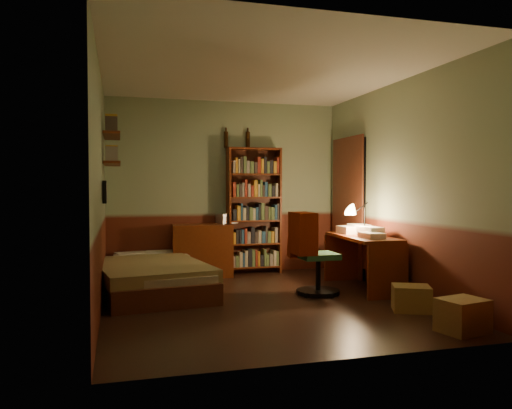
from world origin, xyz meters
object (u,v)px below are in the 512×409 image
object	(u,v)px
cardboard_box_b	(411,298)
mini_stereo	(227,218)
bookshelf	(254,211)
desk_lamp	(365,214)
cardboard_box_a	(463,316)
bed	(150,265)
office_chair	(318,248)
desk	(363,262)
dresser	(202,250)

from	to	relation	value
cardboard_box_b	mini_stereo	bearing A→B (deg)	117.23
bookshelf	desk_lamp	xyz separation A→B (m)	(1.13, -1.38, 0.00)
cardboard_box_a	desk_lamp	bearing A→B (deg)	86.52
bed	cardboard_box_b	size ratio (longest dim) A/B	5.75
mini_stereo	cardboard_box_b	xyz separation A→B (m)	(1.40, -2.72, -0.70)
mini_stereo	desk_lamp	bearing A→B (deg)	-63.83
bed	cardboard_box_b	bearing A→B (deg)	-41.35
office_chair	cardboard_box_b	world-z (taller)	office_chair
desk	desk_lamp	distance (m)	0.63
dresser	cardboard_box_b	distance (m)	3.17
bed	dresser	distance (m)	1.15
dresser	cardboard_box_a	world-z (taller)	dresser
desk_lamp	cardboard_box_b	xyz separation A→B (m)	(-0.14, -1.30, -0.82)
bookshelf	cardboard_box_b	xyz separation A→B (m)	(0.99, -2.68, -0.81)
desk_lamp	cardboard_box_a	bearing A→B (deg)	-76.16
dresser	desk_lamp	size ratio (longest dim) A/B	1.61
bed	desk	world-z (taller)	desk
dresser	office_chair	distance (m)	1.96
cardboard_box_a	cardboard_box_b	xyz separation A→B (m)	(-0.01, 0.80, -0.02)
desk_lamp	mini_stereo	bearing A→B (deg)	154.61
bookshelf	cardboard_box_b	bearing A→B (deg)	-69.09
dresser	mini_stereo	distance (m)	0.61
desk_lamp	office_chair	size ratio (longest dim) A/B	0.48
desk_lamp	cardboard_box_a	xyz separation A→B (m)	(-0.13, -2.11, -0.80)
desk	cardboard_box_a	bearing A→B (deg)	-87.85
mini_stereo	cardboard_box_b	distance (m)	3.14
cardboard_box_a	cardboard_box_b	size ratio (longest dim) A/B	1.06
mini_stereo	dresser	bearing A→B (deg)	176.65
desk_lamp	cardboard_box_b	world-z (taller)	desk_lamp
office_chair	cardboard_box_a	xyz separation A→B (m)	(0.64, -1.83, -0.41)
bed	desk	distance (m)	2.70
bed	mini_stereo	distance (m)	1.60
bookshelf	cardboard_box_b	size ratio (longest dim) A/B	5.00
desk	bookshelf	bearing A→B (deg)	127.33
bed	bookshelf	world-z (taller)	bookshelf
bed	office_chair	distance (m)	2.11
desk	cardboard_box_b	size ratio (longest dim) A/B	3.37
dresser	cardboard_box_a	bearing A→B (deg)	-57.47
bookshelf	desk_lamp	distance (m)	1.78
bookshelf	cardboard_box_a	bearing A→B (deg)	-73.35
dresser	bookshelf	distance (m)	0.99
mini_stereo	desk	distance (m)	2.18
bed	cardboard_box_b	world-z (taller)	bed
bookshelf	office_chair	size ratio (longest dim) A/B	1.69
desk	cardboard_box_a	world-z (taller)	desk
bed	office_chair	world-z (taller)	office_chair
desk	cardboard_box_a	distance (m)	1.98
desk	mini_stereo	bearing A→B (deg)	135.96
bookshelf	cardboard_box_a	world-z (taller)	bookshelf
bookshelf	mini_stereo	bearing A→B (deg)	175.13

